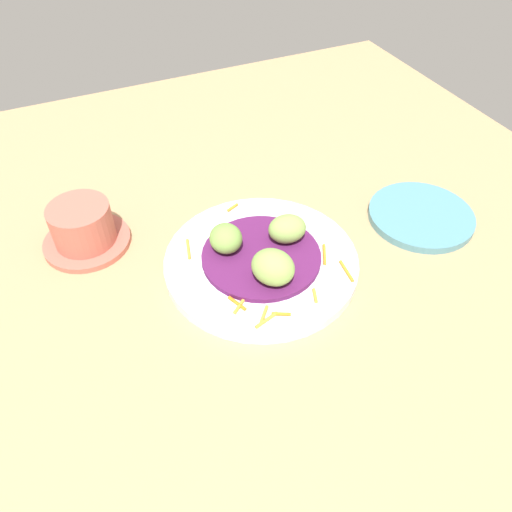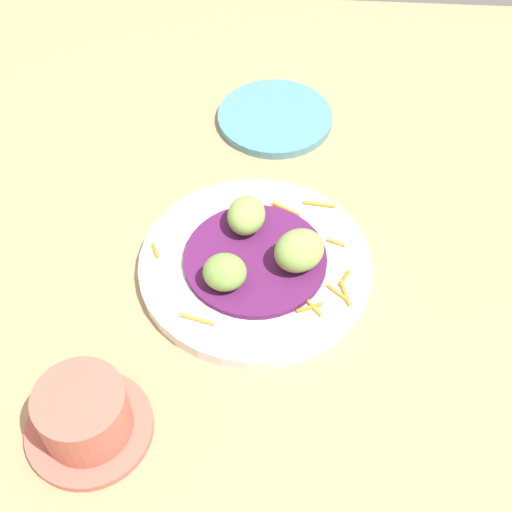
# 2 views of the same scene
# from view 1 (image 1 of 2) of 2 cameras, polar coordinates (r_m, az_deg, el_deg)

# --- Properties ---
(table_surface) EXTENTS (1.10, 1.10, 0.02)m
(table_surface) POSITION_cam_1_polar(r_m,az_deg,el_deg) (0.65, -0.93, -1.40)
(table_surface) COLOR tan
(table_surface) RESTS_ON ground
(main_plate) EXTENTS (0.24, 0.24, 0.01)m
(main_plate) POSITION_cam_1_polar(r_m,az_deg,el_deg) (0.64, 0.59, -0.69)
(main_plate) COLOR silver
(main_plate) RESTS_ON table_surface
(cabbage_bed) EXTENTS (0.15, 0.15, 0.01)m
(cabbage_bed) POSITION_cam_1_polar(r_m,az_deg,el_deg) (0.63, 0.60, -0.01)
(cabbage_bed) COLOR #51194C
(cabbage_bed) RESTS_ON main_plate
(carrot_garnish) EXTENTS (0.21, 0.17, 0.00)m
(carrot_garnish) POSITION_cam_1_polar(r_m,az_deg,el_deg) (0.60, 1.62, -2.85)
(carrot_garnish) COLOR orange
(carrot_garnish) RESTS_ON main_plate
(guac_scoop_left) EXTENTS (0.05, 0.05, 0.03)m
(guac_scoop_left) POSITION_cam_1_polar(r_m,az_deg,el_deg) (0.64, 3.36, 3.37)
(guac_scoop_left) COLOR #84A851
(guac_scoop_left) RESTS_ON cabbage_bed
(guac_scoop_center) EXTENTS (0.05, 0.04, 0.03)m
(guac_scoop_center) POSITION_cam_1_polar(r_m,az_deg,el_deg) (0.63, -3.43, 2.01)
(guac_scoop_center) COLOR #759E47
(guac_scoop_center) RESTS_ON cabbage_bed
(guac_scoop_right) EXTENTS (0.07, 0.07, 0.04)m
(guac_scoop_right) POSITION_cam_1_polar(r_m,az_deg,el_deg) (0.58, 1.93, -1.27)
(guac_scoop_right) COLOR #84A851
(guac_scoop_right) RESTS_ON cabbage_bed
(side_plate_small) EXTENTS (0.15, 0.15, 0.01)m
(side_plate_small) POSITION_cam_1_polar(r_m,az_deg,el_deg) (0.75, 18.16, 4.35)
(side_plate_small) COLOR teal
(side_plate_small) RESTS_ON table_surface
(terracotta_bowl) EXTENTS (0.11, 0.11, 0.06)m
(terracotta_bowl) POSITION_cam_1_polar(r_m,az_deg,el_deg) (0.69, -18.97, 3.00)
(terracotta_bowl) COLOR #B75B4C
(terracotta_bowl) RESTS_ON table_surface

